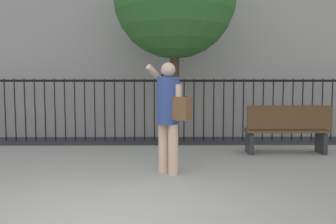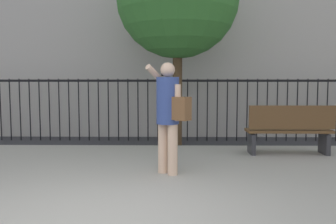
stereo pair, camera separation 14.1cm
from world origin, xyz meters
TOP-DOWN VIEW (x-y plane):
  - sidewalk at (0.00, 2.20)m, footprint 28.00×4.40m
  - iron_fence at (0.00, 5.90)m, footprint 12.03×0.04m
  - pedestrian_on_phone at (0.72, 2.03)m, footprint 0.70×0.67m
  - street_bench at (3.00, 3.47)m, footprint 1.60×0.45m

SIDE VIEW (x-z plane):
  - sidewalk at x=0.00m, z-range 0.00..0.15m
  - street_bench at x=3.00m, z-range 0.18..1.13m
  - iron_fence at x=0.00m, z-range 0.22..1.82m
  - pedestrian_on_phone at x=0.72m, z-range 0.29..1.97m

